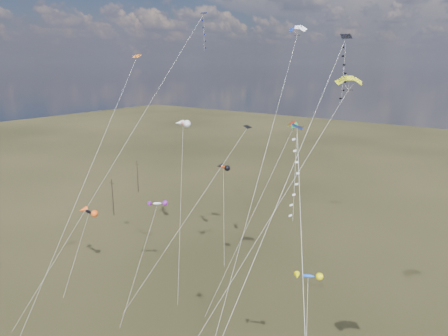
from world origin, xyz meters
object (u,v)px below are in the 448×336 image
Objects in this scene: parafoil_yellow at (349,79)px; utility_pole_near at (113,197)px; diamond_black_high at (333,93)px; utility_pole_far at (138,176)px; novelty_black_orange at (89,212)px.

utility_pole_near is at bearing 170.89° from parafoil_yellow.
utility_pole_far is at bearing 153.73° from diamond_black_high.
utility_pole_far is 72.23m from diamond_black_high.
utility_pole_far is 0.24× the size of diamond_black_high.
parafoil_yellow is at bearing 15.74° from novelty_black_orange.
diamond_black_high is at bearing -26.27° from utility_pole_far.
diamond_black_high is 3.11× the size of novelty_black_orange.
diamond_black_high is (60.80, -30.00, 24.90)m from utility_pole_far.
diamond_black_high is 7.94m from parafoil_yellow.
utility_pole_near and utility_pole_far have the same top height.
diamond_black_high is at bearing -79.51° from parafoil_yellow.
diamond_black_high is at bearing -16.86° from utility_pole_near.
diamond_black_high is (52.80, -16.00, 24.90)m from utility_pole_near.
utility_pole_near is 1.00× the size of utility_pole_far.
utility_pole_near is 0.73× the size of novelty_black_orange.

